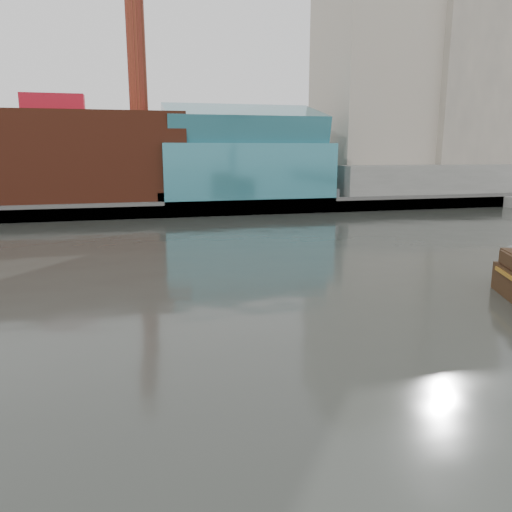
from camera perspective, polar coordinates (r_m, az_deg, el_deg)
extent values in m
plane|color=#2B2E28|center=(25.20, 12.58, -14.26)|extent=(400.00, 400.00, 0.00)
cube|color=slate|center=(112.94, -8.94, 6.90)|extent=(220.00, 60.00, 2.00)
cube|color=#4C4C49|center=(83.74, -6.98, 5.37)|extent=(220.00, 1.00, 2.60)
cube|color=maroon|center=(92.71, -21.75, 10.35)|extent=(42.00, 18.00, 15.00)
cube|color=teal|center=(92.41, -1.44, 9.64)|extent=(30.00, 16.00, 10.00)
cube|color=gray|center=(112.92, 13.15, 18.95)|extent=(20.00, 22.00, 46.00)
cube|color=gray|center=(118.40, 22.07, 16.12)|extent=(18.00, 18.00, 38.00)
cube|color=gray|center=(132.83, 13.74, 19.16)|extent=(24.00, 20.00, 52.00)
cube|color=slate|center=(104.23, 20.13, 8.09)|extent=(40.00, 6.00, 6.00)
cylinder|color=maroon|center=(95.54, -13.54, 22.05)|extent=(3.20, 3.20, 22.00)
cube|color=teal|center=(92.40, -1.47, 14.60)|extent=(28.00, 14.94, 8.78)
cube|color=slate|center=(135.31, 26.88, 7.66)|extent=(4.00, 4.00, 3.00)
cube|color=maroon|center=(134.94, 27.13, 20.26)|extent=(5.00, 2.50, 2.50)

